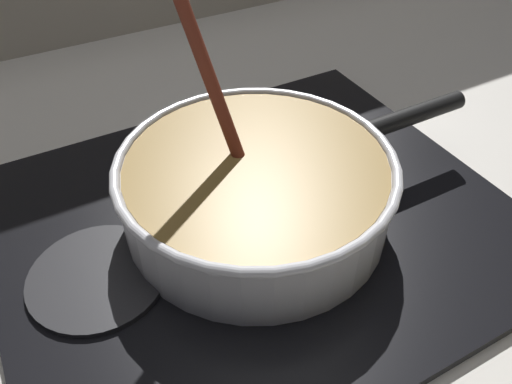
{
  "coord_description": "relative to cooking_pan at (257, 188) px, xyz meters",
  "views": [
    {
      "loc": [
        -0.09,
        -0.14,
        0.42
      ],
      "look_at": [
        0.11,
        0.22,
        0.05
      ],
      "focal_mm": 36.05,
      "sensor_mm": 36.0,
      "label": 1
    }
  ],
  "objects": [
    {
      "name": "hob_plate",
      "position": [
        -0.0,
        -0.0,
        -0.05
      ],
      "size": [
        0.56,
        0.48,
        0.01
      ],
      "primitive_type": "cube",
      "color": "black",
      "rests_on": "ground"
    },
    {
      "name": "burner_ring",
      "position": [
        -0.0,
        -0.0,
        -0.04
      ],
      "size": [
        0.17,
        0.17,
        0.01
      ],
      "primitive_type": "torus",
      "color": "#592D0C",
      "rests_on": "hob_plate"
    },
    {
      "name": "spare_burner",
      "position": [
        -0.18,
        -0.0,
        -0.04
      ],
      "size": [
        0.14,
        0.14,
        0.01
      ],
      "primitive_type": "cylinder",
      "color": "#262628",
      "rests_on": "hob_plate"
    },
    {
      "name": "cooking_pan",
      "position": [
        0.0,
        0.0,
        0.0
      ],
      "size": [
        0.43,
        0.3,
        0.3
      ],
      "color": "silver",
      "rests_on": "hob_plate"
    }
  ]
}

